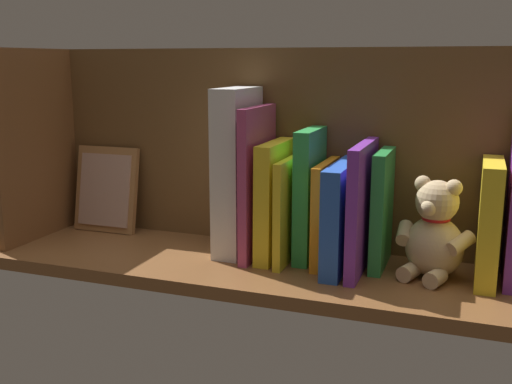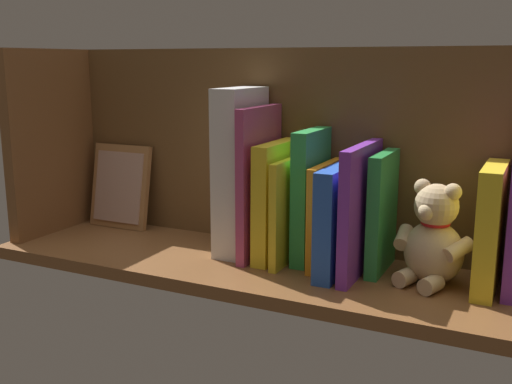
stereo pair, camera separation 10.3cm
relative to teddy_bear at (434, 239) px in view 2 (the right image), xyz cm
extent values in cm
cube|color=brown|center=(29.27, 2.25, -8.20)|extent=(94.91, 28.15, 2.20)
cube|color=brown|center=(29.27, -9.58, 10.98)|extent=(94.91, 1.50, 36.16)
cube|color=brown|center=(74.72, 2.25, 10.98)|extent=(2.40, 22.15, 36.16)
cube|color=yellow|center=(-7.92, -1.20, 2.38)|extent=(3.11, 14.44, 18.96)
ellipsoid|color=#D1B284|center=(-0.09, -0.24, -2.21)|extent=(11.56, 10.97, 9.79)
sphere|color=#D1B284|center=(-0.09, -0.24, 5.21)|extent=(6.73, 6.73, 6.73)
sphere|color=#D1B284|center=(-2.46, 0.61, 7.73)|extent=(2.60, 2.60, 2.60)
sphere|color=#D1B284|center=(2.29, -1.09, 7.73)|extent=(2.60, 2.60, 2.60)
sphere|color=beige|center=(0.88, 2.45, 4.71)|extent=(2.60, 2.60, 2.60)
cylinder|color=#D1B284|center=(-4.05, 2.48, -0.49)|extent=(4.84, 5.16, 3.62)
cylinder|color=#D1B284|center=(4.70, -0.66, -0.49)|extent=(2.31, 4.82, 3.62)
cylinder|color=#D1B284|center=(-0.75, 4.42, -5.80)|extent=(3.69, 4.33, 2.60)
cylinder|color=#D1B284|center=(3.39, 2.93, -5.80)|extent=(3.69, 4.33, 2.60)
torus|color=red|center=(-0.09, -0.24, 2.53)|extent=(5.71, 5.71, 0.76)
cube|color=green|center=(8.68, -2.30, 2.70)|extent=(2.06, 12.26, 19.59)
cube|color=purple|center=(11.53, 0.55, 3.44)|extent=(1.78, 17.96, 21.07)
cube|color=blue|center=(14.88, 0.49, 1.70)|extent=(3.06, 17.84, 17.61)
cube|color=orange|center=(18.09, -1.35, 1.57)|extent=(1.51, 14.15, 17.35)
cube|color=green|center=(21.11, -2.35, 4.22)|extent=(2.67, 12.15, 22.64)
cube|color=yellow|center=(24.03, -0.65, 1.85)|extent=(1.31, 15.55, 17.90)
cube|color=yellow|center=(27.01, -1.16, 3.08)|extent=(2.95, 14.53, 20.38)
cube|color=#B23F72|center=(30.11, -0.85, 6.06)|extent=(1.58, 15.15, 26.33)
cube|color=silver|center=(34.23, -1.66, 7.58)|extent=(4.81, 13.33, 29.36)
cube|color=#9E6B3D|center=(64.48, -5.94, 1.34)|extent=(13.59, 4.54, 17.10)
cube|color=tan|center=(64.48, -5.22, 1.34)|extent=(11.41, 3.18, 14.24)
camera|label=1|loc=(-5.25, 96.58, 26.79)|focal=42.67mm
camera|label=2|loc=(-14.70, 92.57, 26.79)|focal=42.67mm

